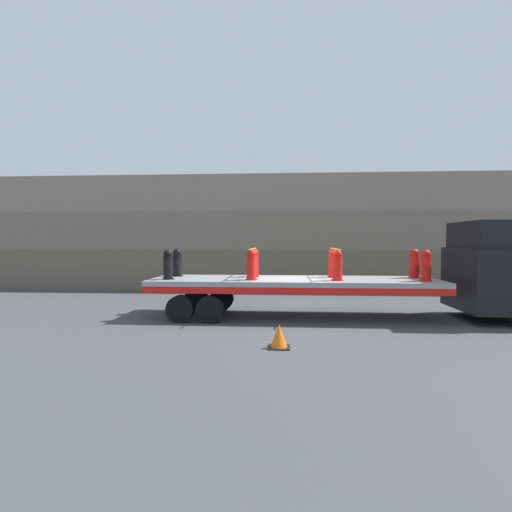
{
  "coord_description": "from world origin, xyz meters",
  "views": [
    {
      "loc": [
        -0.29,
        -12.7,
        2.44
      ],
      "look_at": [
        -1.2,
        0.0,
        1.94
      ],
      "focal_mm": 28.0,
      "sensor_mm": 36.0,
      "label": 1
    }
  ],
  "objects_px": {
    "truck_cab": "(498,270)",
    "fire_hydrant_red_far_1": "(254,263)",
    "flatbed_trailer": "(277,285)",
    "fire_hydrant_red_near_3": "(426,266)",
    "fire_hydrant_black_near_0": "(168,265)",
    "fire_hydrant_red_far_3": "(414,264)",
    "fire_hydrant_red_far_2": "(333,263)",
    "fire_hydrant_black_far_0": "(177,263)",
    "fire_hydrant_red_near_1": "(251,265)",
    "traffic_cone": "(279,336)",
    "fire_hydrant_red_near_2": "(337,265)"
  },
  "relations": [
    {
      "from": "fire_hydrant_red_near_1",
      "to": "fire_hydrant_red_far_2",
      "type": "height_order",
      "value": "same"
    },
    {
      "from": "fire_hydrant_red_far_2",
      "to": "fire_hydrant_black_far_0",
      "type": "bearing_deg",
      "value": 180.0
    },
    {
      "from": "fire_hydrant_red_near_1",
      "to": "fire_hydrant_black_far_0",
      "type": "bearing_deg",
      "value": 157.72
    },
    {
      "from": "flatbed_trailer",
      "to": "traffic_cone",
      "type": "bearing_deg",
      "value": -88.0
    },
    {
      "from": "flatbed_trailer",
      "to": "fire_hydrant_black_near_0",
      "type": "bearing_deg",
      "value": -171.0
    },
    {
      "from": "truck_cab",
      "to": "fire_hydrant_red_far_1",
      "type": "relative_size",
      "value": 3.2
    },
    {
      "from": "fire_hydrant_black_near_0",
      "to": "fire_hydrant_red_near_1",
      "type": "height_order",
      "value": "same"
    },
    {
      "from": "fire_hydrant_red_near_2",
      "to": "fire_hydrant_red_far_3",
      "type": "height_order",
      "value": "same"
    },
    {
      "from": "fire_hydrant_black_near_0",
      "to": "fire_hydrant_red_near_2",
      "type": "bearing_deg",
      "value": 0.0
    },
    {
      "from": "truck_cab",
      "to": "fire_hydrant_red_near_3",
      "type": "xyz_separation_m",
      "value": [
        -2.34,
        -0.53,
        0.16
      ]
    },
    {
      "from": "fire_hydrant_black_near_0",
      "to": "fire_hydrant_red_far_2",
      "type": "relative_size",
      "value": 1.0
    },
    {
      "from": "flatbed_trailer",
      "to": "fire_hydrant_red_near_3",
      "type": "distance_m",
      "value": 4.53
    },
    {
      "from": "fire_hydrant_black_near_0",
      "to": "traffic_cone",
      "type": "xyz_separation_m",
      "value": [
        3.5,
        -3.18,
        -1.43
      ]
    },
    {
      "from": "flatbed_trailer",
      "to": "fire_hydrant_red_far_3",
      "type": "relative_size",
      "value": 9.57
    },
    {
      "from": "fire_hydrant_red_near_3",
      "to": "fire_hydrant_red_far_3",
      "type": "bearing_deg",
      "value": 90.0
    },
    {
      "from": "fire_hydrant_black_far_0",
      "to": "fire_hydrant_red_far_1",
      "type": "relative_size",
      "value": 1.0
    },
    {
      "from": "fire_hydrant_black_near_0",
      "to": "fire_hydrant_black_far_0",
      "type": "height_order",
      "value": "same"
    },
    {
      "from": "fire_hydrant_black_near_0",
      "to": "flatbed_trailer",
      "type": "bearing_deg",
      "value": 9.0
    },
    {
      "from": "fire_hydrant_red_far_2",
      "to": "fire_hydrant_red_near_3",
      "type": "distance_m",
      "value": 2.82
    },
    {
      "from": "fire_hydrant_black_near_0",
      "to": "fire_hydrant_red_far_1",
      "type": "height_order",
      "value": "same"
    },
    {
      "from": "fire_hydrant_red_far_3",
      "to": "traffic_cone",
      "type": "xyz_separation_m",
      "value": [
        -4.32,
        -4.24,
        -1.43
      ]
    },
    {
      "from": "fire_hydrant_red_near_2",
      "to": "fire_hydrant_red_near_3",
      "type": "relative_size",
      "value": 1.0
    },
    {
      "from": "fire_hydrant_black_near_0",
      "to": "fire_hydrant_red_far_2",
      "type": "distance_m",
      "value": 5.32
    },
    {
      "from": "flatbed_trailer",
      "to": "fire_hydrant_black_far_0",
      "type": "xyz_separation_m",
      "value": [
        -3.37,
        0.53,
        0.68
      ]
    },
    {
      "from": "fire_hydrant_black_far_0",
      "to": "flatbed_trailer",
      "type": "bearing_deg",
      "value": -9.0
    },
    {
      "from": "fire_hydrant_black_near_0",
      "to": "fire_hydrant_red_far_1",
      "type": "bearing_deg",
      "value": 22.28
    },
    {
      "from": "traffic_cone",
      "to": "fire_hydrant_red_near_3",
      "type": "bearing_deg",
      "value": 36.33
    },
    {
      "from": "truck_cab",
      "to": "traffic_cone",
      "type": "xyz_separation_m",
      "value": [
        -6.66,
        -3.71,
        -1.26
      ]
    },
    {
      "from": "flatbed_trailer",
      "to": "fire_hydrant_black_far_0",
      "type": "distance_m",
      "value": 3.48
    },
    {
      "from": "fire_hydrant_black_near_0",
      "to": "fire_hydrant_red_far_3",
      "type": "height_order",
      "value": "same"
    },
    {
      "from": "flatbed_trailer",
      "to": "fire_hydrant_red_near_3",
      "type": "bearing_deg",
      "value": -6.85
    },
    {
      "from": "fire_hydrant_red_near_1",
      "to": "fire_hydrant_red_near_2",
      "type": "height_order",
      "value": "same"
    },
    {
      "from": "fire_hydrant_red_near_1",
      "to": "fire_hydrant_red_near_3",
      "type": "relative_size",
      "value": 1.0
    },
    {
      "from": "truck_cab",
      "to": "fire_hydrant_black_near_0",
      "type": "xyz_separation_m",
      "value": [
        -10.16,
        -0.53,
        0.16
      ]
    },
    {
      "from": "fire_hydrant_red_far_2",
      "to": "traffic_cone",
      "type": "height_order",
      "value": "fire_hydrant_red_far_2"
    },
    {
      "from": "truck_cab",
      "to": "traffic_cone",
      "type": "height_order",
      "value": "truck_cab"
    },
    {
      "from": "truck_cab",
      "to": "fire_hydrant_red_far_1",
      "type": "bearing_deg",
      "value": 175.96
    },
    {
      "from": "truck_cab",
      "to": "fire_hydrant_black_far_0",
      "type": "relative_size",
      "value": 3.2
    },
    {
      "from": "flatbed_trailer",
      "to": "fire_hydrant_red_near_3",
      "type": "height_order",
      "value": "fire_hydrant_red_near_3"
    },
    {
      "from": "flatbed_trailer",
      "to": "fire_hydrant_black_near_0",
      "type": "height_order",
      "value": "fire_hydrant_black_near_0"
    },
    {
      "from": "flatbed_trailer",
      "to": "fire_hydrant_red_near_1",
      "type": "distance_m",
      "value": 1.16
    },
    {
      "from": "fire_hydrant_red_far_2",
      "to": "traffic_cone",
      "type": "xyz_separation_m",
      "value": [
        -1.71,
        -4.24,
        -1.43
      ]
    },
    {
      "from": "fire_hydrant_red_near_1",
      "to": "fire_hydrant_red_far_1",
      "type": "height_order",
      "value": "same"
    },
    {
      "from": "fire_hydrant_red_near_2",
      "to": "fire_hydrant_red_near_3",
      "type": "bearing_deg",
      "value": 0.0
    },
    {
      "from": "fire_hydrant_red_far_2",
      "to": "traffic_cone",
      "type": "distance_m",
      "value": 4.79
    },
    {
      "from": "flatbed_trailer",
      "to": "fire_hydrant_red_far_1",
      "type": "height_order",
      "value": "fire_hydrant_red_far_1"
    },
    {
      "from": "flatbed_trailer",
      "to": "fire_hydrant_red_far_2",
      "type": "height_order",
      "value": "fire_hydrant_red_far_2"
    },
    {
      "from": "fire_hydrant_red_near_3",
      "to": "fire_hydrant_red_far_3",
      "type": "height_order",
      "value": "same"
    },
    {
      "from": "fire_hydrant_black_near_0",
      "to": "fire_hydrant_red_far_1",
      "type": "relative_size",
      "value": 1.0
    },
    {
      "from": "fire_hydrant_black_near_0",
      "to": "fire_hydrant_red_near_2",
      "type": "height_order",
      "value": "same"
    }
  ]
}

